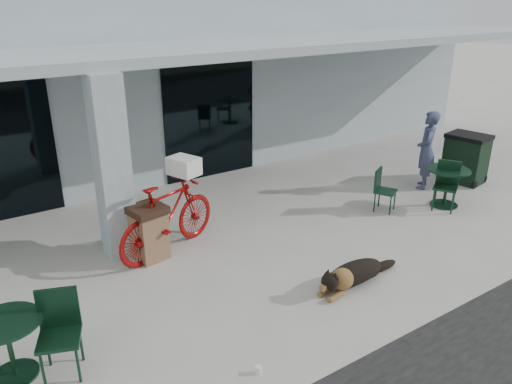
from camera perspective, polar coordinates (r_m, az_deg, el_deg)
ground at (r=7.89m, az=1.25°, el=-10.76°), size 80.00×80.00×0.00m
building at (r=14.58m, az=-18.71°, el=12.84°), size 22.00×7.00×4.50m
storefront_glass_right at (r=12.18m, az=-5.26°, el=7.98°), size 2.40×0.06×2.70m
column at (r=8.51m, az=-16.10°, el=2.54°), size 0.50×0.50×3.12m
overhang at (r=9.86m, az=-11.12°, el=15.40°), size 22.00×2.80×0.18m
bicycle at (r=8.72m, az=-10.03°, el=-2.86°), size 2.25×1.32×1.31m
laundry_basket at (r=8.72m, az=-8.26°, el=2.96°), size 0.54×0.62×0.31m
dog at (r=8.00m, az=11.20°, el=-8.93°), size 1.32×0.62×0.42m
cup_near_dog at (r=6.33m, az=0.29°, el=-19.67°), size 0.08×0.08×0.10m
cafe_table_near at (r=6.73m, az=-26.27°, el=-15.79°), size 0.87×0.87×0.77m
cafe_chair_near at (r=6.45m, az=-21.57°, el=-15.18°), size 0.63×0.65×1.05m
cafe_table_far at (r=11.31m, az=20.92°, el=0.50°), size 1.16×1.16×0.82m
cafe_chair_far_a at (r=10.62m, az=14.60°, el=0.14°), size 0.56×0.58×0.90m
cafe_chair_far_b at (r=11.06m, az=20.85°, el=0.58°), size 0.67×0.65×1.02m
person at (r=12.08m, az=18.90°, el=4.55°), size 0.79×0.74×1.80m
cup_on_table at (r=11.31m, az=20.90°, el=3.06°), size 0.11×0.11×0.12m
trash_receptacle at (r=8.64m, az=-12.15°, el=-4.54°), size 0.66×0.66×0.96m
wheeled_bin at (r=12.91m, az=22.85°, el=3.59°), size 0.87×1.02×1.16m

